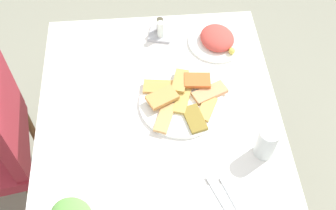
{
  "coord_description": "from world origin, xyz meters",
  "views": [
    {
      "loc": [
        -0.82,
        0.03,
        1.93
      ],
      "look_at": [
        0.02,
        -0.03,
        0.77
      ],
      "focal_mm": 44.09,
      "sensor_mm": 36.0,
      "label": 1
    }
  ],
  "objects": [
    {
      "name": "spoon",
      "position": [
        -0.34,
        -0.17,
        0.74
      ],
      "size": [
        0.18,
        0.08,
        0.0
      ],
      "primitive_type": "cube",
      "rotation": [
        0.0,
        0.0,
        0.37
      ],
      "color": "silver",
      "rests_on": "paper_napkin"
    },
    {
      "name": "soda_can",
      "position": [
        -0.18,
        -0.33,
        0.8
      ],
      "size": [
        0.09,
        0.09,
        0.12
      ],
      "primitive_type": "cylinder",
      "rotation": [
        0.0,
        0.0,
        1.2
      ],
      "color": "silver",
      "rests_on": "dining_table"
    },
    {
      "name": "ground_plane",
      "position": [
        0.0,
        0.0,
        0.0
      ],
      "size": [
        6.0,
        6.0,
        0.0
      ],
      "primitive_type": "plane",
      "color": "gray"
    },
    {
      "name": "pide_platter",
      "position": [
        0.04,
        -0.09,
        0.75
      ],
      "size": [
        0.3,
        0.33,
        0.04
      ],
      "color": "white",
      "rests_on": "dining_table"
    },
    {
      "name": "fork",
      "position": [
        -0.34,
        -0.21,
        0.74
      ],
      "size": [
        0.16,
        0.07,
        0.0
      ],
      "primitive_type": "cube",
      "rotation": [
        0.0,
        0.0,
        0.33
      ],
      "color": "silver",
      "rests_on": "paper_napkin"
    },
    {
      "name": "condiment_caddy",
      "position": [
        0.39,
        -0.03,
        0.76
      ],
      "size": [
        0.11,
        0.11,
        0.08
      ],
      "color": "#B2B2B7",
      "rests_on": "dining_table"
    },
    {
      "name": "salad_plate_rice",
      "position": [
        0.33,
        -0.25,
        0.76
      ],
      "size": [
        0.23,
        0.23,
        0.06
      ],
      "color": "white",
      "rests_on": "dining_table"
    },
    {
      "name": "paper_napkin",
      "position": [
        -0.34,
        -0.19,
        0.74
      ],
      "size": [
        0.11,
        0.11,
        0.0
      ],
      "primitive_type": "cube",
      "rotation": [
        0.0,
        0.0,
        0.02
      ],
      "color": "white",
      "rests_on": "dining_table"
    },
    {
      "name": "dining_table",
      "position": [
        0.0,
        0.0,
        0.65
      ],
      "size": [
        1.0,
        0.85,
        0.74
      ],
      "color": "white",
      "rests_on": "ground_plane"
    }
  ]
}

